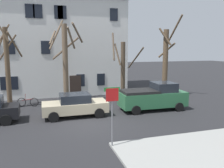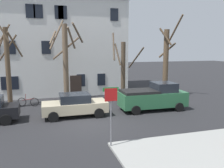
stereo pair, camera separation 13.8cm
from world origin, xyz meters
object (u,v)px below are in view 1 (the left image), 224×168
tree_bare_end (166,61)px  tree_bare_far (123,69)px  tree_bare_mid (65,59)px  bicycle_leaning (28,102)px  car_beige_sedan (75,105)px  pickup_truck_green (153,97)px  street_sign_pole (112,106)px  tree_bare_near (7,64)px  building_main (46,36)px

tree_bare_end → tree_bare_far: bearing=-173.4°
tree_bare_mid → bicycle_leaning: bearing=-169.8°
tree_bare_far → car_beige_sedan: bearing=-145.3°
pickup_truck_green → street_sign_pole: (-5.07, -5.72, 1.04)m
tree_bare_near → pickup_truck_green: bearing=-19.7°
tree_bare_near → bicycle_leaning: tree_bare_near is taller
tree_bare_near → pickup_truck_green: size_ratio=1.35×
pickup_truck_green → bicycle_leaning: size_ratio=3.07×
building_main → bicycle_leaning: size_ratio=9.74×
tree_bare_near → pickup_truck_green: (10.71, -3.83, -2.53)m
tree_bare_mid → street_sign_pole: 10.41m
bicycle_leaning → tree_bare_far: bearing=-4.5°
tree_bare_far → pickup_truck_green: size_ratio=1.18×
tree_bare_mid → tree_bare_far: size_ratio=1.18×
tree_bare_far → building_main: bearing=132.4°
building_main → street_sign_pole: building_main is taller
tree_bare_mid → tree_bare_near: bearing=-171.8°
car_beige_sedan → tree_bare_end: bearing=22.3°
pickup_truck_green → tree_bare_far: bearing=111.9°
building_main → street_sign_pole: bearing=-81.1°
tree_bare_far → bicycle_leaning: (-8.04, 0.63, -2.53)m
tree_bare_mid → car_beige_sedan: 5.38m
tree_bare_mid → tree_bare_end: (9.37, -0.68, -0.27)m
tree_bare_end → tree_bare_near: bearing=179.9°
street_sign_pole → bicycle_leaning: 10.67m
tree_bare_near → tree_bare_far: tree_bare_near is taller
tree_bare_near → tree_bare_mid: 4.59m
tree_bare_mid → bicycle_leaning: 4.71m
tree_bare_mid → tree_bare_end: 9.40m
tree_bare_near → pickup_truck_green: tree_bare_near is taller
car_beige_sedan → bicycle_leaning: car_beige_sedan is taller
building_main → bicycle_leaning: bearing=-106.4°
pickup_truck_green → street_sign_pole: size_ratio=1.75×
car_beige_sedan → street_sign_pole: bearing=-80.5°
tree_bare_mid → tree_bare_far: (4.86, -1.20, -0.90)m
tree_bare_far → street_sign_pole: size_ratio=2.07×
building_main → pickup_truck_green: 13.54m
tree_bare_near → tree_bare_mid: size_ratio=0.97×
tree_bare_near → pickup_truck_green: 11.65m
tree_bare_mid → car_beige_sedan: tree_bare_mid is taller
tree_bare_mid → tree_bare_far: 5.08m
tree_bare_mid → street_sign_pole: bearing=-83.8°
tree_bare_end → street_sign_pole: (-8.26, -9.52, -1.47)m
building_main → tree_bare_end: 12.68m
car_beige_sedan → tree_bare_mid: bearing=91.9°
street_sign_pole → car_beige_sedan: bearing=99.5°
tree_bare_far → bicycle_leaning: size_ratio=3.63×
pickup_truck_green → bicycle_leaning: pickup_truck_green is taller
pickup_truck_green → street_sign_pole: street_sign_pole is taller
tree_bare_end → pickup_truck_green: 5.56m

